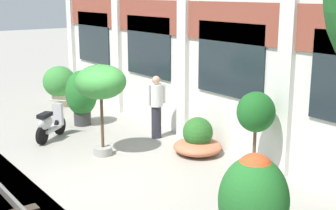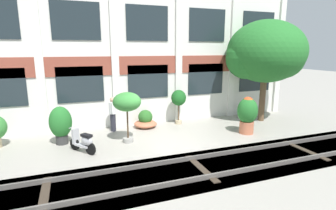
{
  "view_description": "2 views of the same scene",
  "coord_description": "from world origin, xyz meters",
  "px_view_note": "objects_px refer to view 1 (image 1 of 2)",
  "views": [
    {
      "loc": [
        7.75,
        -4.32,
        3.76
      ],
      "look_at": [
        -0.99,
        2.12,
        1.13
      ],
      "focal_mm": 50.0,
      "sensor_mm": 36.0,
      "label": 1
    },
    {
      "loc": [
        -3.71,
        -9.88,
        3.9
      ],
      "look_at": [
        0.46,
        1.44,
        1.31
      ],
      "focal_mm": 28.0,
      "sensor_mm": 36.0,
      "label": 2
    }
  ],
  "objects_px": {
    "potted_plant_wide_bowl": "(198,140)",
    "potted_plant_fluted_column": "(60,83)",
    "potted_plant_low_pan": "(101,84)",
    "resident_by_doorway": "(156,105)",
    "scooter_near_curb": "(50,124)",
    "potted_plant_tall_urn": "(256,115)",
    "potted_plant_glazed_jar": "(81,95)",
    "potted_plant_ribbed_drum": "(253,208)"
  },
  "relations": [
    {
      "from": "potted_plant_wide_bowl",
      "to": "potted_plant_fluted_column",
      "type": "bearing_deg",
      "value": -174.45
    },
    {
      "from": "potted_plant_low_pan",
      "to": "resident_by_doorway",
      "type": "xyz_separation_m",
      "value": [
        -0.35,
        1.79,
        -0.81
      ]
    },
    {
      "from": "potted_plant_wide_bowl",
      "to": "potted_plant_low_pan",
      "type": "xyz_separation_m",
      "value": [
        -1.28,
        -1.85,
        1.37
      ]
    },
    {
      "from": "resident_by_doorway",
      "to": "scooter_near_curb",
      "type": "bearing_deg",
      "value": -113.62
    },
    {
      "from": "potted_plant_tall_urn",
      "to": "potted_plant_fluted_column",
      "type": "height_order",
      "value": "potted_plant_tall_urn"
    },
    {
      "from": "potted_plant_tall_urn",
      "to": "potted_plant_low_pan",
      "type": "distance_m",
      "value": 3.62
    },
    {
      "from": "resident_by_doorway",
      "to": "potted_plant_wide_bowl",
      "type": "bearing_deg",
      "value": 10.65
    },
    {
      "from": "potted_plant_fluted_column",
      "to": "potted_plant_glazed_jar",
      "type": "bearing_deg",
      "value": -9.9
    },
    {
      "from": "potted_plant_fluted_column",
      "to": "scooter_near_curb",
      "type": "bearing_deg",
      "value": -27.71
    },
    {
      "from": "potted_plant_wide_bowl",
      "to": "potted_plant_fluted_column",
      "type": "height_order",
      "value": "potted_plant_fluted_column"
    },
    {
      "from": "potted_plant_glazed_jar",
      "to": "scooter_near_curb",
      "type": "distance_m",
      "value": 1.62
    },
    {
      "from": "potted_plant_ribbed_drum",
      "to": "resident_by_doorway",
      "type": "height_order",
      "value": "potted_plant_ribbed_drum"
    },
    {
      "from": "potted_plant_wide_bowl",
      "to": "scooter_near_curb",
      "type": "distance_m",
      "value": 3.93
    },
    {
      "from": "scooter_near_curb",
      "to": "potted_plant_wide_bowl",
      "type": "bearing_deg",
      "value": -89.47
    },
    {
      "from": "potted_plant_tall_urn",
      "to": "scooter_near_curb",
      "type": "relative_size",
      "value": 1.58
    },
    {
      "from": "potted_plant_wide_bowl",
      "to": "resident_by_doorway",
      "type": "xyz_separation_m",
      "value": [
        -1.63,
        -0.06,
        0.56
      ]
    },
    {
      "from": "potted_plant_tall_urn",
      "to": "resident_by_doorway",
      "type": "distance_m",
      "value": 3.47
    },
    {
      "from": "potted_plant_glazed_jar",
      "to": "potted_plant_low_pan",
      "type": "height_order",
      "value": "potted_plant_low_pan"
    },
    {
      "from": "potted_plant_glazed_jar",
      "to": "resident_by_doorway",
      "type": "distance_m",
      "value": 2.51
    },
    {
      "from": "potted_plant_tall_urn",
      "to": "potted_plant_low_pan",
      "type": "relative_size",
      "value": 0.84
    },
    {
      "from": "potted_plant_low_pan",
      "to": "potted_plant_glazed_jar",
      "type": "bearing_deg",
      "value": 163.73
    },
    {
      "from": "potted_plant_glazed_jar",
      "to": "potted_plant_fluted_column",
      "type": "height_order",
      "value": "potted_plant_glazed_jar"
    },
    {
      "from": "potted_plant_tall_urn",
      "to": "potted_plant_ribbed_drum",
      "type": "xyz_separation_m",
      "value": [
        2.4,
        -2.58,
        -0.35
      ]
    },
    {
      "from": "potted_plant_low_pan",
      "to": "scooter_near_curb",
      "type": "bearing_deg",
      "value": -163.16
    },
    {
      "from": "scooter_near_curb",
      "to": "potted_plant_ribbed_drum",
      "type": "bearing_deg",
      "value": -128.58
    },
    {
      "from": "potted_plant_fluted_column",
      "to": "potted_plant_low_pan",
      "type": "height_order",
      "value": "potted_plant_low_pan"
    },
    {
      "from": "potted_plant_ribbed_drum",
      "to": "potted_plant_fluted_column",
      "type": "bearing_deg",
      "value": 169.67
    },
    {
      "from": "potted_plant_glazed_jar",
      "to": "potted_plant_low_pan",
      "type": "xyz_separation_m",
      "value": [
        2.64,
        -0.77,
        0.82
      ]
    },
    {
      "from": "potted_plant_tall_urn",
      "to": "scooter_near_curb",
      "type": "distance_m",
      "value": 5.55
    },
    {
      "from": "potted_plant_low_pan",
      "to": "potted_plant_ribbed_drum",
      "type": "height_order",
      "value": "potted_plant_low_pan"
    },
    {
      "from": "potted_plant_wide_bowl",
      "to": "potted_plant_tall_urn",
      "type": "relative_size",
      "value": 0.64
    },
    {
      "from": "potted_plant_tall_urn",
      "to": "potted_plant_low_pan",
      "type": "bearing_deg",
      "value": -149.18
    },
    {
      "from": "potted_plant_low_pan",
      "to": "potted_plant_ribbed_drum",
      "type": "bearing_deg",
      "value": -7.6
    },
    {
      "from": "potted_plant_glazed_jar",
      "to": "scooter_near_curb",
      "type": "relative_size",
      "value": 1.38
    },
    {
      "from": "potted_plant_glazed_jar",
      "to": "resident_by_doorway",
      "type": "height_order",
      "value": "resident_by_doorway"
    },
    {
      "from": "potted_plant_wide_bowl",
      "to": "potted_plant_tall_urn",
      "type": "distance_m",
      "value": 2.08
    },
    {
      "from": "potted_plant_glazed_jar",
      "to": "potted_plant_ribbed_drum",
      "type": "bearing_deg",
      "value": -10.47
    },
    {
      "from": "potted_plant_low_pan",
      "to": "potted_plant_ribbed_drum",
      "type": "distance_m",
      "value": 5.58
    },
    {
      "from": "potted_plant_tall_urn",
      "to": "potted_plant_fluted_column",
      "type": "relative_size",
      "value": 1.34
    },
    {
      "from": "resident_by_doorway",
      "to": "potted_plant_tall_urn",
      "type": "bearing_deg",
      "value": 9.48
    },
    {
      "from": "potted_plant_low_pan",
      "to": "resident_by_doorway",
      "type": "relative_size",
      "value": 1.3
    },
    {
      "from": "potted_plant_fluted_column",
      "to": "scooter_near_curb",
      "type": "relative_size",
      "value": 1.18
    }
  ]
}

